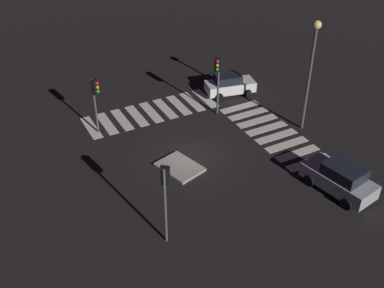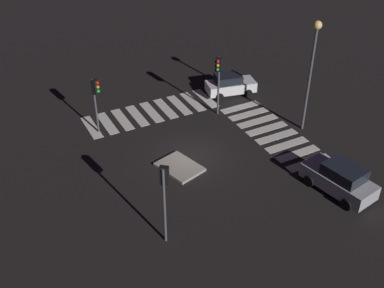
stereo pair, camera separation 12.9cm
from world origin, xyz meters
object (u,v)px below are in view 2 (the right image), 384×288
traffic_light_north (96,93)px  street_lamp (313,58)px  traffic_light_west (164,186)px  traffic_island (179,167)px  traffic_light_east (218,72)px  car_white (230,85)px  car_silver (340,179)px

traffic_light_north → street_lamp: (-6.07, -12.71, 2.22)m
traffic_light_west → street_lamp: bearing=-29.9°
traffic_island → traffic_light_east: bearing=-49.3°
car_white → street_lamp: street_lamp is taller
street_lamp → traffic_light_north: bearing=64.5°
traffic_light_north → street_lamp: 14.26m
car_white → traffic_light_west: 16.65m
traffic_light_north → street_lamp: street_lamp is taller
car_silver → traffic_light_east: size_ratio=1.00×
car_white → traffic_light_north: 11.16m
traffic_light_west → traffic_light_north: 11.35m
car_silver → car_white: bearing=-13.4°
car_silver → car_white: car_silver is taller
traffic_light_east → street_lamp: street_lamp is taller
traffic_island → car_silver: 9.52m
traffic_island → traffic_light_north: 7.56m
traffic_light_west → traffic_light_north: size_ratio=1.13×
traffic_island → car_white: bearing=-48.7°
car_white → traffic_light_west: traffic_light_west is taller
traffic_light_west → traffic_light_north: (11.34, -0.28, -0.38)m
traffic_island → traffic_light_north: bearing=25.6°
traffic_light_west → traffic_light_east: (9.71, -8.67, -0.03)m
traffic_island → traffic_light_east: 7.84m
car_white → traffic_light_north: traffic_light_north is taller
car_white → traffic_light_north: size_ratio=1.01×
traffic_island → car_white: car_white is taller
traffic_light_west → street_lamp: size_ratio=0.58×
traffic_light_north → street_lamp: bearing=27.0°
traffic_light_north → street_lamp: size_ratio=0.52×
car_white → traffic_light_east: 4.30m
traffic_light_north → traffic_light_east: traffic_light_east is taller
car_white → traffic_light_north: (-0.70, 10.92, 2.24)m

